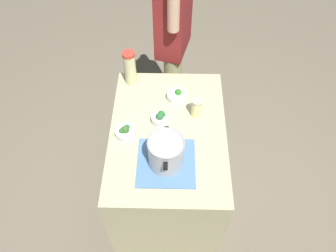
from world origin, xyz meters
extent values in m
plane|color=#736755|center=(0.00, 0.00, 0.00)|extent=(8.00, 8.00, 0.00)
cube|color=#BBB287|center=(0.00, 0.00, 0.44)|extent=(1.04, 0.73, 0.88)
cube|color=#517AAE|center=(-0.24, 0.01, 0.89)|extent=(0.34, 0.34, 0.01)
cylinder|color=#B7B7BC|center=(-0.24, 0.01, 0.99)|extent=(0.20, 0.20, 0.20)
torus|color=#99999E|center=(-0.24, 0.01, 1.09)|extent=(0.21, 0.21, 0.01)
cube|color=black|center=(-0.35, 0.01, 1.04)|extent=(0.04, 0.02, 0.02)
cube|color=black|center=(-0.12, 0.01, 1.04)|extent=(0.04, 0.02, 0.02)
cylinder|color=beige|center=(0.43, 0.27, 1.00)|extent=(0.08, 0.08, 0.24)
cylinder|color=red|center=(0.43, 0.27, 1.13)|extent=(0.08, 0.08, 0.02)
ellipsoid|color=yellow|center=(0.44, 0.27, 1.03)|extent=(0.04, 0.04, 0.01)
cylinder|color=#F1EB9D|center=(0.14, -0.18, 0.94)|extent=(0.07, 0.07, 0.12)
cylinder|color=#B2AD99|center=(0.14, -0.18, 1.01)|extent=(0.07, 0.07, 0.01)
cylinder|color=silver|center=(-0.04, 0.26, 0.91)|extent=(0.13, 0.13, 0.05)
ellipsoid|color=#1F6A2E|center=(-0.01, 0.25, 0.93)|extent=(0.04, 0.04, 0.04)
ellipsoid|color=#2B702B|center=(-0.04, 0.28, 0.93)|extent=(0.04, 0.04, 0.04)
ellipsoid|color=#3B652C|center=(-0.04, 0.26, 0.94)|extent=(0.05, 0.05, 0.06)
cylinder|color=silver|center=(0.28, -0.05, 0.90)|extent=(0.13, 0.13, 0.05)
ellipsoid|color=#2C7A21|center=(0.29, -0.06, 0.93)|extent=(0.04, 0.04, 0.05)
ellipsoid|color=#2B7828|center=(0.28, -0.06, 0.92)|extent=(0.04, 0.04, 0.05)
ellipsoid|color=#2E7C27|center=(0.29, -0.06, 0.93)|extent=(0.04, 0.04, 0.04)
cylinder|color=silver|center=(0.07, 0.06, 0.91)|extent=(0.10, 0.10, 0.05)
ellipsoid|color=#3B7B28|center=(0.07, 0.06, 0.93)|extent=(0.05, 0.05, 0.05)
ellipsoid|color=#2D6435|center=(0.07, 0.05, 0.93)|extent=(0.05, 0.05, 0.06)
ellipsoid|color=#1F7227|center=(0.09, 0.04, 0.93)|extent=(0.05, 0.05, 0.06)
cylinder|color=tan|center=(0.71, -0.02, 0.44)|extent=(0.14, 0.14, 0.87)
cylinder|color=tan|center=(0.91, -0.02, 0.44)|extent=(0.14, 0.14, 0.87)
cube|color=maroon|center=(0.81, -0.02, 1.19)|extent=(0.38, 0.28, 0.62)
cylinder|color=#D9A588|center=(0.60, -0.02, 1.35)|extent=(0.08, 0.08, 0.30)
camera|label=1|loc=(-1.30, -0.03, 2.58)|focal=36.49mm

